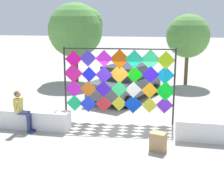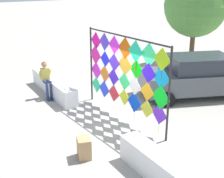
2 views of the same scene
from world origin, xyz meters
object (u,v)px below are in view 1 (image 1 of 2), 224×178
(cardboard_box_large, at_px, (158,142))
(tree_broadleaf, at_px, (186,36))
(parked_car, at_px, (126,82))
(kite_display_rack, at_px, (119,79))
(tree_palm_like, at_px, (75,29))
(seated_vendor, at_px, (21,108))

(cardboard_box_large, distance_m, tree_broadleaf, 10.77)
(parked_car, xyz_separation_m, tree_broadleaf, (3.13, 3.99, 2.20))
(tree_broadleaf, bearing_deg, kite_display_rack, -109.97)
(tree_palm_like, bearing_deg, tree_broadleaf, 1.89)
(tree_palm_like, relative_size, tree_broadleaf, 1.17)
(cardboard_box_large, relative_size, tree_broadleaf, 0.14)
(parked_car, height_order, tree_palm_like, tree_palm_like)
(tree_broadleaf, bearing_deg, cardboard_box_large, -96.47)
(parked_car, bearing_deg, tree_broadleaf, 51.87)
(kite_display_rack, bearing_deg, parked_car, 94.08)
(kite_display_rack, distance_m, seated_vendor, 3.89)
(kite_display_rack, xyz_separation_m, parked_car, (-0.28, 3.87, -0.90))
(seated_vendor, distance_m, cardboard_box_large, 5.15)
(kite_display_rack, relative_size, seated_vendor, 2.85)
(seated_vendor, relative_size, cardboard_box_large, 2.57)
(parked_car, bearing_deg, cardboard_box_large, -72.85)
(kite_display_rack, distance_m, cardboard_box_large, 3.35)
(kite_display_rack, bearing_deg, tree_palm_like, 118.77)
(seated_vendor, relative_size, tree_palm_like, 0.30)
(seated_vendor, distance_m, parked_car, 6.40)
(seated_vendor, bearing_deg, tree_palm_like, 94.96)
(cardboard_box_large, height_order, tree_palm_like, tree_palm_like)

